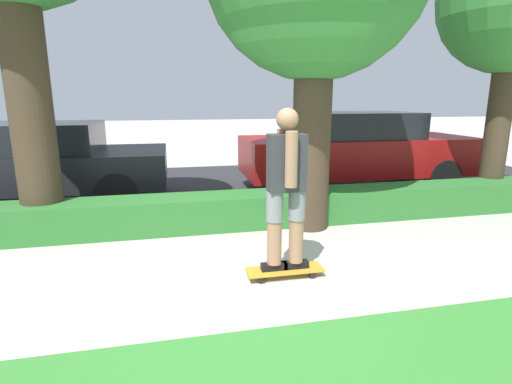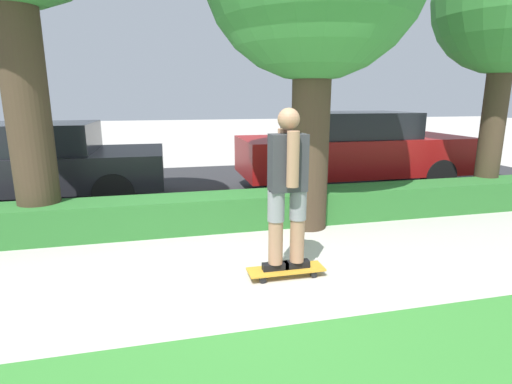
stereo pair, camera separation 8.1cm
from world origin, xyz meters
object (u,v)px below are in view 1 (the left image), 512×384
object	(u,v)px
parked_car_front	(40,162)
parked_car_middle	(356,149)
skateboard	(285,270)
skater_person	(286,187)

from	to	relation	value
parked_car_front	parked_car_middle	xyz separation A→B (m)	(5.70, -0.04, 0.06)
parked_car_front	skateboard	bearing A→B (deg)	-48.18
skater_person	parked_car_middle	world-z (taller)	skater_person
skater_person	parked_car_middle	xyz separation A→B (m)	(2.50, 3.60, -0.14)
skater_person	parked_car_middle	distance (m)	4.39
skater_person	parked_car_front	xyz separation A→B (m)	(-3.19, 3.64, -0.21)
skateboard	parked_car_middle	world-z (taller)	parked_car_middle
skateboard	parked_car_middle	distance (m)	4.44
skateboard	skater_person	xyz separation A→B (m)	(0.00, 0.00, 0.86)
skateboard	parked_car_middle	bearing A→B (deg)	55.21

